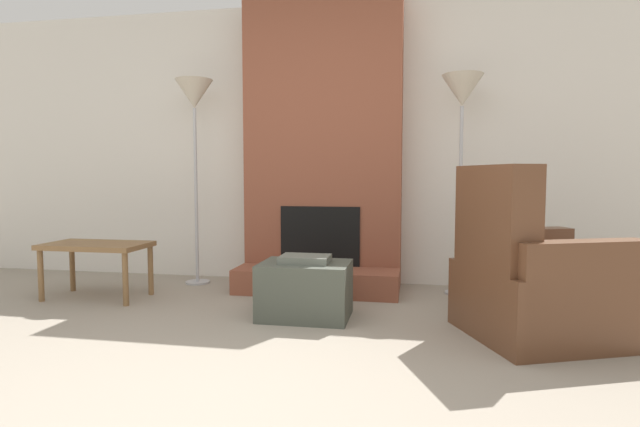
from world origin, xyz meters
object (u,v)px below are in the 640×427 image
(floor_lamp_right, at_px, (462,101))
(side_table, at_px, (96,250))
(floor_lamp_left, at_px, (194,104))
(ottoman, at_px, (305,289))
(armchair, at_px, (533,287))

(floor_lamp_right, bearing_deg, side_table, -166.77)
(floor_lamp_right, bearing_deg, floor_lamp_left, -180.00)
(floor_lamp_left, distance_m, floor_lamp_right, 2.36)
(floor_lamp_right, bearing_deg, ottoman, -140.65)
(armchair, distance_m, floor_lamp_right, 1.73)
(side_table, distance_m, floor_lamp_right, 3.24)
(ottoman, relative_size, armchair, 0.56)
(ottoman, distance_m, floor_lamp_left, 2.12)
(ottoman, distance_m, floor_lamp_right, 2.03)
(armchair, height_order, side_table, armchair)
(armchair, xyz_separation_m, floor_lamp_left, (-2.71, 1.10, 1.34))
(armchair, bearing_deg, floor_lamp_left, 46.20)
(ottoman, bearing_deg, floor_lamp_left, 143.16)
(floor_lamp_left, xyz_separation_m, floor_lamp_right, (2.36, 0.00, -0.04))
(ottoman, relative_size, side_table, 0.76)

